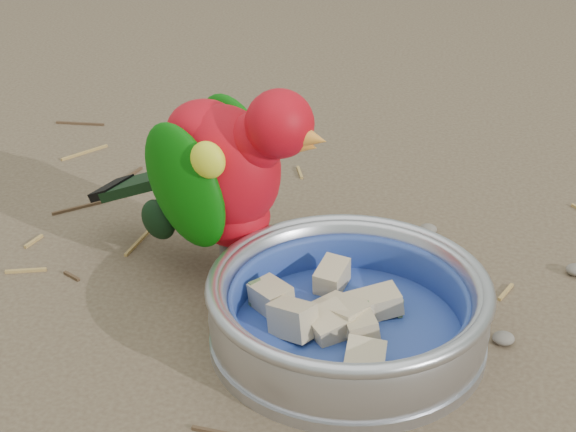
# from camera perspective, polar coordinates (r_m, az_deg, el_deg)

# --- Properties ---
(ground) EXTENTS (60.00, 60.00, 0.00)m
(ground) POSITION_cam_1_polar(r_m,az_deg,el_deg) (0.75, -2.93, -7.87)
(ground) COLOR brown
(food_bowl) EXTENTS (0.23, 0.23, 0.02)m
(food_bowl) POSITION_cam_1_polar(r_m,az_deg,el_deg) (0.75, 3.85, -7.64)
(food_bowl) COLOR #B2B2BA
(food_bowl) RESTS_ON ground
(bowl_wall) EXTENTS (0.23, 0.23, 0.04)m
(bowl_wall) POSITION_cam_1_polar(r_m,az_deg,el_deg) (0.73, 3.93, -5.72)
(bowl_wall) COLOR #B2B2BA
(bowl_wall) RESTS_ON food_bowl
(fruit_wedges) EXTENTS (0.14, 0.14, 0.03)m
(fruit_wedges) POSITION_cam_1_polar(r_m,az_deg,el_deg) (0.73, 3.91, -6.18)
(fruit_wedges) COLOR #C6B086
(fruit_wedges) RESTS_ON food_bowl
(lory_parrot) EXTENTS (0.25, 0.19, 0.19)m
(lory_parrot) POSITION_cam_1_polar(r_m,az_deg,el_deg) (0.80, -4.03, 2.03)
(lory_parrot) COLOR #B90915
(lory_parrot) RESTS_ON ground
(ground_debris) EXTENTS (0.90, 0.80, 0.01)m
(ground_debris) POSITION_cam_1_polar(r_m,az_deg,el_deg) (0.76, -0.30, -7.13)
(ground_debris) COLOR #A98445
(ground_debris) RESTS_ON ground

